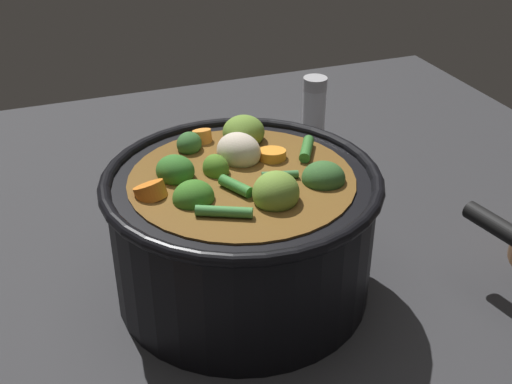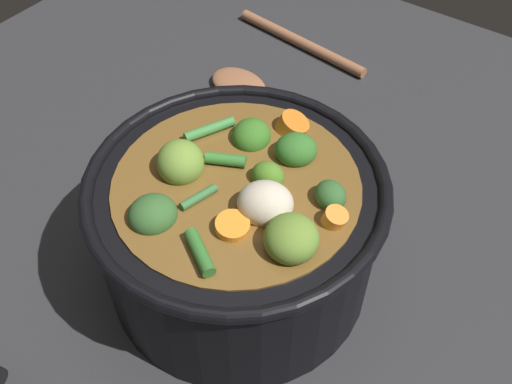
{
  "view_description": "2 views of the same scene",
  "coord_description": "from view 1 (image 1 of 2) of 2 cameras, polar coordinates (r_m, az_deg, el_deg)",
  "views": [
    {
      "loc": [
        0.17,
        0.49,
        0.41
      ],
      "look_at": [
        -0.02,
        -0.01,
        0.1
      ],
      "focal_mm": 45.97,
      "sensor_mm": 36.0,
      "label": 1
    },
    {
      "loc": [
        -0.26,
        -0.2,
        0.48
      ],
      "look_at": [
        0.0,
        -0.02,
        0.12
      ],
      "focal_mm": 41.32,
      "sensor_mm": 36.0,
      "label": 2
    }
  ],
  "objects": [
    {
      "name": "cooking_pot",
      "position": [
        0.62,
        -1.2,
        -3.26
      ],
      "size": [
        0.26,
        0.26,
        0.15
      ],
      "color": "black",
      "rests_on": "ground_plane"
    },
    {
      "name": "ground_plane",
      "position": [
        0.66,
        -1.13,
        -8.26
      ],
      "size": [
        1.1,
        1.1,
        0.0
      ],
      "primitive_type": "plane",
      "color": "#2D2D30"
    },
    {
      "name": "salt_shaker",
      "position": [
        0.93,
        5.06,
        7.22
      ],
      "size": [
        0.03,
        0.03,
        0.09
      ],
      "color": "silver",
      "rests_on": "ground_plane"
    }
  ]
}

